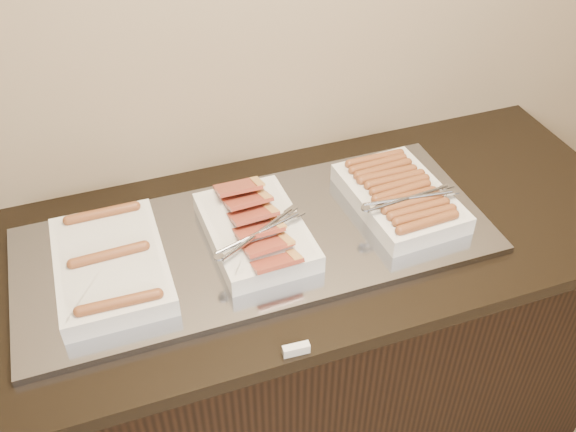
# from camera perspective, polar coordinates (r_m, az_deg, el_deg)

# --- Properties ---
(counter) EXTENTS (2.06, 0.76, 0.90)m
(counter) POSITION_cam_1_polar(r_m,az_deg,el_deg) (1.98, -1.81, -11.93)
(counter) COLOR black
(counter) RESTS_ON ground
(warming_tray) EXTENTS (1.20, 0.50, 0.02)m
(warming_tray) POSITION_cam_1_polar(r_m,az_deg,el_deg) (1.64, -2.81, -2.24)
(warming_tray) COLOR #9599A3
(warming_tray) RESTS_ON counter
(dish_left) EXTENTS (0.25, 0.38, 0.07)m
(dish_left) POSITION_cam_1_polar(r_m,az_deg,el_deg) (1.59, -15.48, -4.12)
(dish_left) COLOR silver
(dish_left) RESTS_ON warming_tray
(dish_center) EXTENTS (0.27, 0.37, 0.09)m
(dish_center) POSITION_cam_1_polar(r_m,az_deg,el_deg) (1.61, -2.90, -1.25)
(dish_center) COLOR silver
(dish_center) RESTS_ON warming_tray
(dish_right) EXTENTS (0.27, 0.37, 0.08)m
(dish_right) POSITION_cam_1_polar(r_m,az_deg,el_deg) (1.74, 9.91, 1.79)
(dish_right) COLOR silver
(dish_right) RESTS_ON warming_tray
(label_holder) EXTENTS (0.06, 0.02, 0.02)m
(label_holder) POSITION_cam_1_polar(r_m,az_deg,el_deg) (1.40, 0.72, -11.78)
(label_holder) COLOR silver
(label_holder) RESTS_ON counter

